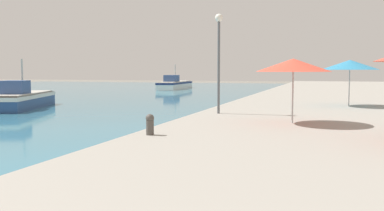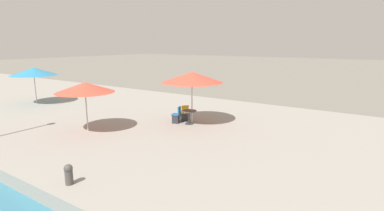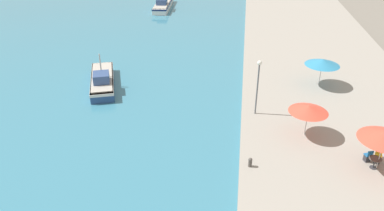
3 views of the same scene
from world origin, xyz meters
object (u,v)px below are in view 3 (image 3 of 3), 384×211
at_px(cafe_umbrella_white, 309,109).
at_px(fishing_boat_mid, 163,4).
at_px(cafe_chair_left, 367,157).
at_px(cafe_chair_right, 378,159).
at_px(cafe_table, 375,161).
at_px(mooring_bollard, 250,162).
at_px(fishing_boat_near, 102,80).
at_px(cafe_umbrella_striped, 323,62).
at_px(lamppost, 258,78).

bearing_deg(cafe_umbrella_white, fishing_boat_mid, 115.91).
bearing_deg(cafe_chair_left, cafe_chair_right, -25.32).
distance_m(cafe_table, cafe_chair_right, 0.75).
height_order(fishing_boat_mid, mooring_bollard, fishing_boat_mid).
bearing_deg(fishing_boat_near, cafe_chair_right, -43.03).
distance_m(fishing_boat_near, mooring_bollard, 17.95).
relative_size(fishing_boat_near, cafe_chair_right, 8.57).
height_order(fishing_boat_mid, cafe_umbrella_white, fishing_boat_mid).
distance_m(cafe_umbrella_striped, cafe_table, 12.56).
distance_m(fishing_boat_near, cafe_table, 24.14).
xyz_separation_m(cafe_table, cafe_chair_right, (0.39, 0.61, -0.21)).
height_order(fishing_boat_mid, lamppost, lamppost).
xyz_separation_m(fishing_boat_near, cafe_table, (21.80, -10.37, 0.39)).
height_order(cafe_table, cafe_chair_left, cafe_chair_left).
relative_size(cafe_table, mooring_bollard, 1.22).
distance_m(cafe_table, lamppost, 9.98).
distance_m(fishing_boat_mid, cafe_umbrella_white, 42.07).
distance_m(cafe_chair_left, cafe_chair_right, 0.62).
relative_size(cafe_umbrella_white, cafe_umbrella_striped, 0.90).
relative_size(cafe_table, cafe_chair_left, 0.88).
distance_m(fishing_boat_mid, cafe_table, 46.82).
height_order(cafe_chair_left, mooring_bollard, cafe_chair_left).
xyz_separation_m(cafe_chair_left, cafe_chair_right, (0.61, -0.08, 0.00)).
xyz_separation_m(cafe_chair_right, mooring_bollard, (-8.24, -1.53, 0.02)).
bearing_deg(mooring_bollard, fishing_boat_near, 141.02).
xyz_separation_m(fishing_boat_near, fishing_boat_mid, (-0.45, 30.82, 0.01)).
relative_size(cafe_umbrella_white, cafe_table, 3.50).
bearing_deg(fishing_boat_mid, fishing_boat_near, -92.80).
height_order(fishing_boat_mid, cafe_umbrella_striped, fishing_boat_mid).
relative_size(cafe_umbrella_white, cafe_chair_right, 3.08).
bearing_deg(cafe_chair_right, lamppost, 177.26).
xyz_separation_m(cafe_chair_left, mooring_bollard, (-7.62, -1.61, 0.02)).
bearing_deg(cafe_umbrella_striped, lamppost, -133.81).
height_order(fishing_boat_near, lamppost, lamppost).
height_order(cafe_umbrella_striped, cafe_chair_left, cafe_umbrella_striped).
bearing_deg(cafe_umbrella_striped, cafe_chair_right, -80.92).
bearing_deg(fishing_boat_near, lamppost, -35.68).
relative_size(cafe_chair_right, lamppost, 0.20).
xyz_separation_m(fishing_boat_near, mooring_bollard, (13.95, -11.29, 0.20)).
distance_m(cafe_umbrella_striped, cafe_chair_left, 11.90).
height_order(cafe_table, lamppost, lamppost).
xyz_separation_m(cafe_table, mooring_bollard, (-7.85, -0.92, -0.18)).
relative_size(cafe_chair_right, mooring_bollard, 1.39).
relative_size(cafe_chair_left, lamppost, 0.20).
height_order(cafe_table, cafe_chair_right, cafe_chair_right).
bearing_deg(cafe_chair_left, fishing_boat_near, 137.72).
bearing_deg(fishing_boat_mid, cafe_umbrella_white, -67.73).
xyz_separation_m(fishing_boat_mid, cafe_umbrella_white, (18.36, -37.80, 2.03)).
height_order(fishing_boat_near, cafe_umbrella_striped, fishing_boat_near).
xyz_separation_m(cafe_umbrella_white, mooring_bollard, (-3.96, -4.32, -1.84)).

